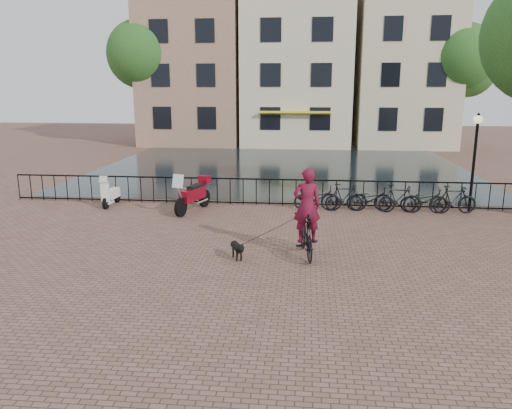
# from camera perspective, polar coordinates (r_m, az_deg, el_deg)

# --- Properties ---
(ground) EXTENTS (100.00, 100.00, 0.00)m
(ground) POSITION_cam_1_polar(r_m,az_deg,el_deg) (11.36, -1.55, -9.39)
(ground) COLOR brown
(ground) RESTS_ON ground
(canal_water) EXTENTS (20.00, 20.00, 0.00)m
(canal_water) POSITION_cam_1_polar(r_m,az_deg,el_deg) (28.07, 2.96, 4.29)
(canal_water) COLOR black
(canal_water) RESTS_ON ground
(railing) EXTENTS (20.00, 0.05, 1.02)m
(railing) POSITION_cam_1_polar(r_m,az_deg,el_deg) (18.84, 1.54, 1.41)
(railing) COLOR black
(railing) RESTS_ON ground
(canal_house_left) EXTENTS (7.50, 9.00, 12.80)m
(canal_house_left) POSITION_cam_1_polar(r_m,az_deg,el_deg) (41.40, -6.83, 15.99)
(canal_house_left) COLOR #976D58
(canal_house_left) RESTS_ON ground
(canal_house_mid) EXTENTS (8.00, 9.50, 11.80)m
(canal_house_mid) POSITION_cam_1_polar(r_m,az_deg,el_deg) (40.43, 4.75, 15.39)
(canal_house_mid) COLOR beige
(canal_house_mid) RESTS_ON ground
(canal_house_right) EXTENTS (7.00, 9.00, 13.30)m
(canal_house_right) POSITION_cam_1_polar(r_m,az_deg,el_deg) (41.08, 16.45, 15.93)
(canal_house_right) COLOR beige
(canal_house_right) RESTS_ON ground
(tree_far_left) EXTENTS (5.04, 5.04, 9.27)m
(tree_far_left) POSITION_cam_1_polar(r_m,az_deg,el_deg) (39.45, -13.00, 16.37)
(tree_far_left) COLOR black
(tree_far_left) RESTS_ON ground
(tree_far_right) EXTENTS (4.76, 4.76, 8.76)m
(tree_far_right) POSITION_cam_1_polar(r_m,az_deg,el_deg) (38.93, 22.49, 15.22)
(tree_far_right) COLOR black
(tree_far_right) RESTS_ON ground
(lamp_post) EXTENTS (0.30, 0.30, 3.45)m
(lamp_post) POSITION_cam_1_polar(r_m,az_deg,el_deg) (19.02, 23.79, 6.13)
(lamp_post) COLOR black
(lamp_post) RESTS_ON ground
(cyclist) EXTENTS (0.95, 2.08, 2.76)m
(cyclist) POSITION_cam_1_polar(r_m,az_deg,el_deg) (13.10, 5.81, -1.51)
(cyclist) COLOR black
(cyclist) RESTS_ON ground
(dog) EXTENTS (0.54, 0.79, 0.51)m
(dog) POSITION_cam_1_polar(r_m,az_deg,el_deg) (13.04, -2.18, -5.16)
(dog) COLOR black
(dog) RESTS_ON ground
(motorcycle) EXTENTS (1.16, 2.20, 1.53)m
(motorcycle) POSITION_cam_1_polar(r_m,az_deg,el_deg) (17.98, -7.24, 1.58)
(motorcycle) COLOR maroon
(motorcycle) RESTS_ON ground
(scooter) EXTENTS (0.42, 1.38, 1.27)m
(scooter) POSITION_cam_1_polar(r_m,az_deg,el_deg) (19.53, -16.25, 1.70)
(scooter) COLOR white
(scooter) RESTS_ON ground
(parked_bike_0) EXTENTS (1.74, 0.67, 0.90)m
(parked_bike_0) POSITION_cam_1_polar(r_m,az_deg,el_deg) (18.23, 7.05, 0.74)
(parked_bike_0) COLOR black
(parked_bike_0) RESTS_ON ground
(parked_bike_1) EXTENTS (1.68, 0.51, 1.00)m
(parked_bike_1) POSITION_cam_1_polar(r_m,az_deg,el_deg) (18.26, 10.03, 0.82)
(parked_bike_1) COLOR black
(parked_bike_1) RESTS_ON ground
(parked_bike_2) EXTENTS (1.77, 0.78, 0.90)m
(parked_bike_2) POSITION_cam_1_polar(r_m,az_deg,el_deg) (18.37, 12.98, 0.59)
(parked_bike_2) COLOR black
(parked_bike_2) RESTS_ON ground
(parked_bike_3) EXTENTS (1.72, 0.73, 1.00)m
(parked_bike_3) POSITION_cam_1_polar(r_m,az_deg,el_deg) (18.50, 15.91, 0.67)
(parked_bike_3) COLOR black
(parked_bike_3) RESTS_ON ground
(parked_bike_4) EXTENTS (1.76, 0.74, 0.90)m
(parked_bike_4) POSITION_cam_1_polar(r_m,az_deg,el_deg) (18.71, 18.76, 0.45)
(parked_bike_4) COLOR black
(parked_bike_4) RESTS_ON ground
(parked_bike_5) EXTENTS (1.70, 0.63, 1.00)m
(parked_bike_5) POSITION_cam_1_polar(r_m,az_deg,el_deg) (18.93, 21.57, 0.52)
(parked_bike_5) COLOR black
(parked_bike_5) RESTS_ON ground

